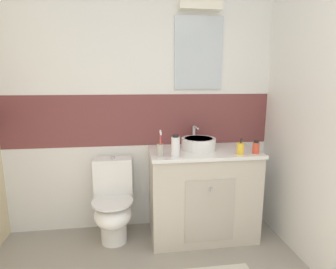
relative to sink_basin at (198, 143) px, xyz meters
name	(u,v)px	position (x,y,z in m)	size (l,w,h in m)	color
wall_back_tiled	(141,104)	(-0.52, 0.27, 0.35)	(3.20, 0.20, 2.50)	white
vanity_cabinet	(202,193)	(0.04, -0.04, -0.48)	(1.00, 0.56, 0.85)	beige
sink_basin	(198,143)	(0.00, 0.00, 0.00)	(0.32, 0.37, 0.20)	white
toilet	(113,204)	(-0.80, -0.02, -0.55)	(0.37, 0.50, 0.77)	white
toothbrush_cup	(160,149)	(-0.38, -0.20, 0.00)	(0.06, 0.06, 0.22)	#B2ADA3
soap_dispenser	(240,149)	(0.31, -0.24, 0.00)	(0.06, 0.06, 0.14)	yellow
lotion_bottle_short	(256,148)	(0.46, -0.23, 0.00)	(0.06, 0.06, 0.12)	#D84C33
mouthwash_bottle	(175,146)	(-0.26, -0.24, 0.03)	(0.07, 0.07, 0.19)	white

